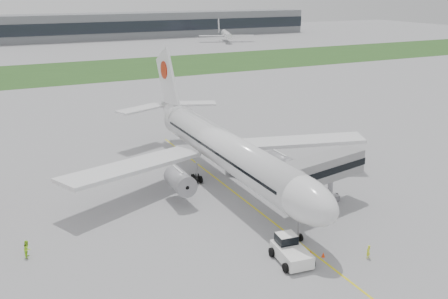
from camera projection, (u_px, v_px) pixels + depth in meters
name	position (u px, v px, depth m)	size (l,w,h in m)	color
ground	(237.00, 195.00, 69.86)	(600.00, 600.00, 0.00)	#949497
apron_markings	(255.00, 208.00, 65.58)	(70.00, 70.00, 0.04)	yellow
grass_strip	(78.00, 71.00, 172.40)	(600.00, 50.00, 0.02)	#2A501E
terminal_building	(38.00, 28.00, 264.14)	(320.00, 22.30, 14.00)	slate
airliner	(222.00, 147.00, 72.27)	(48.13, 53.95, 17.88)	white
pushback_tug	(290.00, 250.00, 52.84)	(3.84, 5.28, 2.56)	white
jet_bridge	(315.00, 172.00, 63.49)	(15.34, 7.18, 7.18)	gray
safety_cone_left	(311.00, 253.00, 54.04)	(0.40, 0.40, 0.55)	#FF410D
safety_cone_right	(323.00, 255.00, 53.68)	(0.40, 0.40, 0.54)	#FF410D
ground_crew_near	(368.00, 252.00, 53.37)	(0.55, 0.36, 1.51)	#E9FF2A
ground_crew_far	(27.00, 249.00, 53.54)	(0.95, 0.74, 1.95)	#B1FC2A
distant_aircraft_right	(227.00, 42.00, 266.73)	(29.44, 25.98, 11.26)	white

